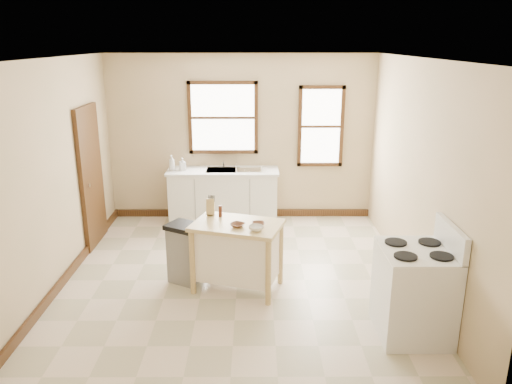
# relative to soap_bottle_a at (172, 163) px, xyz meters

# --- Properties ---
(floor) EXTENTS (5.00, 5.00, 0.00)m
(floor) POSITION_rel_soap_bottle_a_xyz_m (1.14, -2.15, -1.05)
(floor) COLOR beige
(floor) RESTS_ON ground
(ceiling) EXTENTS (5.00, 5.00, 0.00)m
(ceiling) POSITION_rel_soap_bottle_a_xyz_m (1.14, -2.15, 1.75)
(ceiling) COLOR white
(ceiling) RESTS_ON ground
(wall_back) EXTENTS (4.50, 0.04, 2.80)m
(wall_back) POSITION_rel_soap_bottle_a_xyz_m (1.14, 0.35, 0.35)
(wall_back) COLOR tan
(wall_back) RESTS_ON ground
(wall_left) EXTENTS (0.04, 5.00, 2.80)m
(wall_left) POSITION_rel_soap_bottle_a_xyz_m (-1.11, -2.15, 0.35)
(wall_left) COLOR tan
(wall_left) RESTS_ON ground
(wall_right) EXTENTS (0.04, 5.00, 2.80)m
(wall_right) POSITION_rel_soap_bottle_a_xyz_m (3.39, -2.15, 0.35)
(wall_right) COLOR tan
(wall_right) RESTS_ON ground
(window_main) EXTENTS (1.17, 0.06, 1.22)m
(window_main) POSITION_rel_soap_bottle_a_xyz_m (0.84, 0.33, 0.70)
(window_main) COLOR #311B0D
(window_main) RESTS_ON wall_back
(window_side) EXTENTS (0.77, 0.06, 1.37)m
(window_side) POSITION_rel_soap_bottle_a_xyz_m (2.49, 0.33, 0.55)
(window_side) COLOR #311B0D
(window_side) RESTS_ON wall_back
(door_left) EXTENTS (0.06, 0.90, 2.10)m
(door_left) POSITION_rel_soap_bottle_a_xyz_m (-1.07, -0.85, -0.00)
(door_left) COLOR #311B0D
(door_left) RESTS_ON ground
(baseboard_back) EXTENTS (4.50, 0.04, 0.12)m
(baseboard_back) POSITION_rel_soap_bottle_a_xyz_m (1.14, 0.32, -0.99)
(baseboard_back) COLOR #311B0D
(baseboard_back) RESTS_ON ground
(baseboard_left) EXTENTS (0.04, 5.00, 0.12)m
(baseboard_left) POSITION_rel_soap_bottle_a_xyz_m (-1.08, -2.15, -0.99)
(baseboard_left) COLOR #311B0D
(baseboard_left) RESTS_ON ground
(sink_counter) EXTENTS (1.86, 0.62, 0.92)m
(sink_counter) POSITION_rel_soap_bottle_a_xyz_m (0.84, 0.05, -0.59)
(sink_counter) COLOR silver
(sink_counter) RESTS_ON ground
(faucet) EXTENTS (0.03, 0.03, 0.22)m
(faucet) POSITION_rel_soap_bottle_a_xyz_m (0.84, 0.23, -0.02)
(faucet) COLOR silver
(faucet) RESTS_ON sink_counter
(soap_bottle_a) EXTENTS (0.12, 0.12, 0.26)m
(soap_bottle_a) POSITION_rel_soap_bottle_a_xyz_m (0.00, 0.00, 0.00)
(soap_bottle_a) COLOR #B2B2B2
(soap_bottle_a) RESTS_ON sink_counter
(soap_bottle_b) EXTENTS (0.12, 0.12, 0.21)m
(soap_bottle_b) POSITION_rel_soap_bottle_a_xyz_m (0.17, 0.03, -0.03)
(soap_bottle_b) COLOR #B2B2B2
(soap_bottle_b) RESTS_ON sink_counter
(dish_rack) EXTENTS (0.43, 0.33, 0.11)m
(dish_rack) POSITION_rel_soap_bottle_a_xyz_m (1.28, -0.02, -0.08)
(dish_rack) COLOR silver
(dish_rack) RESTS_ON sink_counter
(kitchen_island) EXTENTS (1.21, 0.96, 0.87)m
(kitchen_island) POSITION_rel_soap_bottle_a_xyz_m (1.15, -2.36, -0.62)
(kitchen_island) COLOR #CCBC78
(kitchen_island) RESTS_ON ground
(knife_block) EXTENTS (0.10, 0.10, 0.20)m
(knife_block) POSITION_rel_soap_bottle_a_xyz_m (0.81, -2.04, -0.08)
(knife_block) COLOR #D5B66F
(knife_block) RESTS_ON kitchen_island
(pepper_grinder) EXTENTS (0.05, 0.05, 0.15)m
(pepper_grinder) POSITION_rel_soap_bottle_a_xyz_m (0.94, -2.12, -0.11)
(pepper_grinder) COLOR #461F12
(pepper_grinder) RESTS_ON kitchen_island
(bowl_a) EXTENTS (0.23, 0.23, 0.04)m
(bowl_a) POSITION_rel_soap_bottle_a_xyz_m (1.16, -2.47, -0.16)
(bowl_a) COLOR brown
(bowl_a) RESTS_ON kitchen_island
(bowl_b) EXTENTS (0.17, 0.17, 0.04)m
(bowl_b) POSITION_rel_soap_bottle_a_xyz_m (1.41, -2.43, -0.16)
(bowl_b) COLOR brown
(bowl_b) RESTS_ON kitchen_island
(bowl_c) EXTENTS (0.18, 0.18, 0.05)m
(bowl_c) POSITION_rel_soap_bottle_a_xyz_m (1.38, -2.59, -0.16)
(bowl_c) COLOR silver
(bowl_c) RESTS_ON kitchen_island
(trash_bin) EXTENTS (0.52, 0.49, 0.78)m
(trash_bin) POSITION_rel_soap_bottle_a_xyz_m (0.47, -2.16, -0.66)
(trash_bin) COLOR slate
(trash_bin) RESTS_ON ground
(gas_stove) EXTENTS (0.77, 0.78, 1.23)m
(gas_stove) POSITION_rel_soap_bottle_a_xyz_m (3.03, -3.37, -0.44)
(gas_stove) COLOR silver
(gas_stove) RESTS_ON ground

